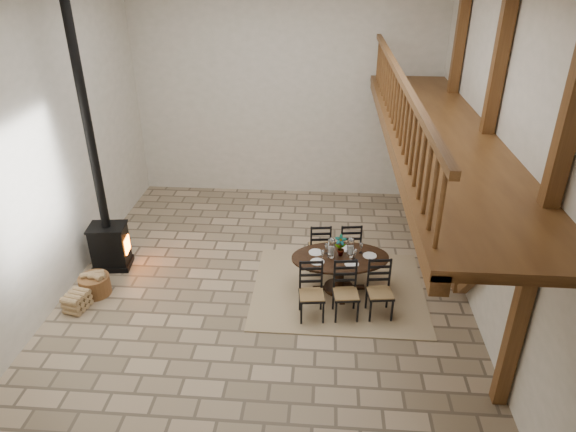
# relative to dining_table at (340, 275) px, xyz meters

# --- Properties ---
(ground) EXTENTS (8.00, 8.00, 0.00)m
(ground) POSITION_rel_dining_table_xyz_m (-1.29, 0.25, -0.39)
(ground) COLOR tan
(ground) RESTS_ON ground
(room_shell) EXTENTS (7.02, 8.02, 5.01)m
(room_shell) POSITION_rel_dining_table_xyz_m (-0.10, 0.25, 2.63)
(room_shell) COLOR silver
(room_shell) RESTS_ON ground
(rug) EXTENTS (3.00, 2.50, 0.02)m
(rug) POSITION_rel_dining_table_xyz_m (-0.01, 0.10, -0.38)
(rug) COLOR tan
(rug) RESTS_ON ground
(dining_table) EXTENTS (1.79, 2.01, 1.08)m
(dining_table) POSITION_rel_dining_table_xyz_m (0.00, 0.00, 0.00)
(dining_table) COLOR black
(dining_table) RESTS_ON ground
(wood_stove) EXTENTS (0.73, 0.59, 5.00)m
(wood_stove) POSITION_rel_dining_table_xyz_m (-4.28, 0.54, 0.73)
(wood_stove) COLOR black
(wood_stove) RESTS_ON ground
(log_basket) EXTENTS (0.53, 0.53, 0.43)m
(log_basket) POSITION_rel_dining_table_xyz_m (-4.26, -0.33, -0.20)
(log_basket) COLOR brown
(log_basket) RESTS_ON ground
(log_stack) EXTENTS (0.40, 0.48, 0.32)m
(log_stack) POSITION_rel_dining_table_xyz_m (-4.37, -0.79, -0.23)
(log_stack) COLOR tan
(log_stack) RESTS_ON ground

